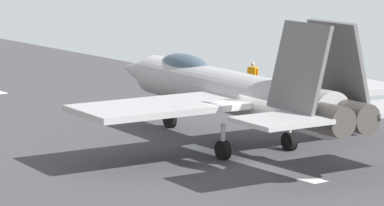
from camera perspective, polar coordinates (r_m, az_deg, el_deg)
ground_plane at (r=39.15m, az=3.44°, el=-3.40°), size 400.00×400.00×0.00m
runway_strip at (r=39.13m, az=3.45°, el=-3.39°), size 240.00×26.00×0.02m
fighter_jet at (r=41.66m, az=2.28°, el=0.68°), size 17.42×14.58×5.54m
crew_person at (r=56.46m, az=3.38°, el=1.43°), size 0.67×0.41×1.65m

